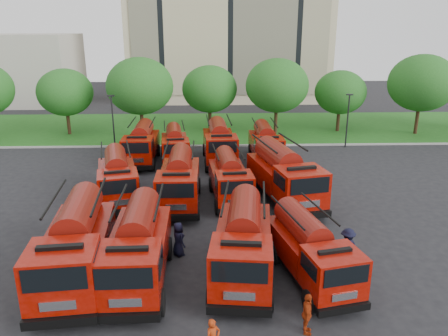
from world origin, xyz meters
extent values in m
plane|color=black|center=(0.00, 0.00, 0.00)|extent=(140.00, 140.00, 0.00)
cube|color=#174E14|center=(0.00, 26.00, 0.06)|extent=(70.00, 16.00, 0.12)
cube|color=gray|center=(0.00, 17.90, 0.07)|extent=(70.00, 0.30, 0.14)
cube|color=beige|center=(2.00, 48.00, 12.50)|extent=(30.00, 14.00, 25.00)
cube|color=black|center=(2.00, 40.90, 12.50)|extent=(28.00, 0.15, 22.00)
cube|color=#ADA699|center=(-30.00, 44.00, 5.00)|extent=(18.00, 12.00, 10.00)
cylinder|color=#382314|center=(-16.00, 23.00, 1.19)|extent=(0.36, 0.36, 2.38)
ellipsoid|color=#174A15|center=(-16.00, 23.00, 4.56)|extent=(5.71, 5.71, 4.86)
cylinder|color=#382314|center=(-8.00, 21.50, 1.40)|extent=(0.36, 0.36, 2.80)
ellipsoid|color=#174A15|center=(-8.00, 21.50, 5.36)|extent=(6.72, 6.72, 5.71)
cylinder|color=#382314|center=(-1.00, 24.00, 1.22)|extent=(0.36, 0.36, 2.45)
ellipsoid|color=#174A15|center=(-1.00, 24.00, 4.69)|extent=(5.88, 5.88, 5.00)
cylinder|color=#382314|center=(6.00, 22.50, 1.36)|extent=(0.36, 0.36, 2.73)
ellipsoid|color=#174A15|center=(6.00, 22.50, 5.23)|extent=(6.55, 6.55, 5.57)
cylinder|color=#382314|center=(13.00, 23.50, 1.14)|extent=(0.36, 0.36, 2.27)
ellipsoid|color=#174A15|center=(13.00, 23.50, 4.36)|extent=(5.46, 5.46, 4.64)
cylinder|color=#382314|center=(21.00, 22.00, 1.43)|extent=(0.36, 0.36, 2.87)
ellipsoid|color=#174A15|center=(21.00, 22.00, 5.49)|extent=(6.89, 6.89, 5.85)
cylinder|color=black|center=(-10.00, 17.20, 2.50)|extent=(0.14, 0.14, 5.00)
cube|color=black|center=(-10.00, 17.20, 5.05)|extent=(0.60, 0.25, 0.12)
cylinder|color=black|center=(12.00, 17.20, 2.50)|extent=(0.14, 0.14, 5.00)
cube|color=black|center=(12.00, 17.20, 5.05)|extent=(0.60, 0.25, 0.12)
cube|color=black|center=(-7.04, -5.30, 0.71)|extent=(3.28, 7.86, 0.33)
cube|color=black|center=(-6.65, -9.15, 0.66)|extent=(2.74, 0.55, 0.38)
cube|color=maroon|center=(-6.78, -7.90, 1.94)|extent=(2.91, 2.66, 2.13)
cube|color=black|center=(-6.65, -9.12, 2.43)|extent=(2.29, 0.29, 0.93)
cube|color=maroon|center=(-7.17, -4.10, 1.58)|extent=(3.17, 5.27, 1.42)
cylinder|color=#610F09|center=(-7.17, -4.10, 2.74)|extent=(2.10, 4.73, 1.64)
cylinder|color=black|center=(-8.00, -8.25, 0.60)|extent=(0.50, 1.23, 1.20)
cylinder|color=black|center=(-5.50, -7.99, 0.60)|extent=(0.50, 1.23, 1.20)
cylinder|color=black|center=(-8.49, -3.47, 0.60)|extent=(0.50, 1.23, 1.20)
cylinder|color=black|center=(-5.99, -3.21, 0.60)|extent=(0.50, 1.23, 1.20)
cube|color=black|center=(-4.30, -5.30, 0.66)|extent=(2.49, 7.19, 0.31)
cube|color=black|center=(-4.23, -8.92, 0.61)|extent=(2.56, 0.30, 0.36)
cube|color=maroon|center=(-4.26, -7.75, 1.81)|extent=(2.54, 2.29, 1.99)
cube|color=black|center=(-4.23, -8.89, 2.27)|extent=(2.14, 0.09, 0.87)
cube|color=maroon|center=(-4.33, -4.18, 1.48)|extent=(2.59, 4.74, 1.33)
cylinder|color=#610F09|center=(-4.33, -4.18, 2.56)|extent=(1.61, 4.31, 1.53)
cylinder|color=black|center=(-5.43, -7.98, 0.56)|extent=(0.38, 1.13, 1.12)
cylinder|color=black|center=(-3.08, -7.93, 0.56)|extent=(0.38, 1.13, 1.12)
cylinder|color=black|center=(-5.51, -3.49, 0.56)|extent=(0.38, 1.13, 1.12)
cylinder|color=black|center=(-3.17, -3.44, 0.56)|extent=(0.38, 1.13, 1.12)
cube|color=black|center=(0.46, -5.03, 0.66)|extent=(3.14, 7.37, 0.31)
cube|color=black|center=(0.05, -8.64, 0.61)|extent=(2.57, 0.54, 0.36)
cube|color=maroon|center=(0.19, -7.47, 1.81)|extent=(2.74, 2.52, 1.99)
cube|color=black|center=(0.06, -8.61, 2.27)|extent=(2.14, 0.29, 0.87)
cube|color=maroon|center=(0.59, -3.92, 1.48)|extent=(3.02, 4.95, 1.33)
cylinder|color=#610F09|center=(0.59, -3.92, 2.57)|extent=(2.01, 4.44, 1.53)
cylinder|color=black|center=(-1.01, -7.54, 0.56)|extent=(0.48, 1.16, 1.12)
cylinder|color=black|center=(1.33, -7.81, 0.56)|extent=(0.48, 1.16, 1.12)
cylinder|color=black|center=(-0.50, -3.07, 0.56)|extent=(0.48, 1.16, 1.12)
cylinder|color=black|center=(1.84, -3.34, 0.56)|extent=(0.48, 1.16, 1.12)
cube|color=black|center=(3.48, -5.46, 0.59)|extent=(3.39, 6.60, 0.27)
cube|color=black|center=(4.17, -8.58, 0.54)|extent=(2.25, 0.71, 0.32)
cube|color=maroon|center=(3.95, -7.57, 1.60)|extent=(2.58, 2.41, 1.76)
cube|color=black|center=(4.16, -8.56, 2.00)|extent=(1.86, 0.45, 0.77)
cube|color=maroon|center=(3.26, -4.50, 1.31)|extent=(3.05, 4.52, 1.17)
cylinder|color=#610F09|center=(3.26, -4.50, 2.26)|extent=(2.14, 3.99, 1.35)
cylinder|color=black|center=(2.97, -7.97, 0.50)|extent=(0.52, 1.04, 0.99)
cylinder|color=black|center=(5.00, -7.52, 0.50)|extent=(0.52, 1.04, 0.99)
cylinder|color=black|center=(2.11, -4.11, 0.50)|extent=(0.52, 1.04, 0.99)
cylinder|color=black|center=(4.14, -3.66, 0.50)|extent=(0.52, 1.04, 0.99)
cube|color=black|center=(-7.14, 4.38, 0.63)|extent=(3.72, 7.15, 0.29)
cube|color=black|center=(-6.36, 1.01, 0.58)|extent=(2.43, 0.79, 0.34)
cube|color=maroon|center=(-6.61, 2.11, 1.73)|extent=(2.81, 2.63, 1.90)
cube|color=black|center=(-6.36, 1.04, 2.17)|extent=(2.00, 0.51, 0.83)
cube|color=maroon|center=(-7.38, 5.43, 1.41)|extent=(3.34, 4.90, 1.27)
cylinder|color=#610F09|center=(-7.38, 5.43, 2.45)|extent=(2.35, 4.31, 1.46)
cylinder|color=black|center=(-7.66, 1.66, 0.54)|extent=(0.57, 1.12, 1.07)
cylinder|color=black|center=(-5.48, 2.17, 0.54)|extent=(0.57, 1.12, 1.07)
cylinder|color=black|center=(-8.63, 5.84, 0.54)|extent=(0.57, 1.12, 1.07)
cylinder|color=black|center=(-6.44, 6.34, 0.54)|extent=(0.57, 1.12, 1.07)
cube|color=black|center=(-3.03, 3.70, 0.65)|extent=(2.37, 7.06, 0.30)
cube|color=black|center=(-3.00, 0.13, 0.60)|extent=(2.52, 0.27, 0.35)
cube|color=maroon|center=(-3.01, 1.29, 1.79)|extent=(2.48, 2.23, 1.96)
cube|color=black|center=(-3.00, 0.16, 2.24)|extent=(2.11, 0.07, 0.86)
cube|color=maroon|center=(-3.04, 4.81, 1.46)|extent=(2.50, 4.65, 1.31)
cylinder|color=#610F09|center=(-3.04, 4.81, 2.53)|extent=(1.54, 4.24, 1.51)
cylinder|color=black|center=(-4.16, 1.07, 0.55)|extent=(0.36, 1.11, 1.11)
cylinder|color=black|center=(-1.85, 1.09, 0.55)|extent=(0.36, 1.11, 1.11)
cylinder|color=black|center=(-4.20, 5.50, 0.55)|extent=(0.36, 1.11, 1.11)
cylinder|color=black|center=(-1.88, 5.52, 0.55)|extent=(0.36, 1.11, 1.11)
cube|color=black|center=(0.27, 4.30, 0.60)|extent=(2.68, 6.58, 0.28)
cube|color=black|center=(0.56, 1.06, 0.55)|extent=(2.30, 0.43, 0.32)
cube|color=maroon|center=(0.47, 2.11, 1.63)|extent=(2.42, 2.21, 1.79)
cube|color=black|center=(0.56, 1.08, 2.04)|extent=(1.92, 0.22, 0.78)
cube|color=maroon|center=(0.18, 5.30, 1.33)|extent=(2.62, 4.40, 1.19)
cylinder|color=#610F09|center=(0.18, 5.30, 2.30)|extent=(1.71, 3.96, 1.38)
cylinder|color=black|center=(-0.57, 1.83, 0.50)|extent=(0.41, 1.03, 1.01)
cylinder|color=black|center=(1.53, 2.02, 0.50)|extent=(0.41, 1.03, 1.01)
cylinder|color=black|center=(-0.93, 5.85, 0.50)|extent=(0.41, 1.03, 1.01)
cylinder|color=black|center=(1.17, 6.04, 0.50)|extent=(0.41, 1.03, 1.01)
cube|color=black|center=(3.80, 3.87, 0.73)|extent=(4.18, 8.18, 0.33)
cube|color=black|center=(4.64, 0.00, 0.67)|extent=(2.79, 0.87, 0.39)
cube|color=maroon|center=(4.37, 1.25, 1.98)|extent=(3.20, 2.98, 2.18)
cube|color=black|center=(4.64, 0.03, 2.48)|extent=(2.30, 0.56, 0.95)
cube|color=maroon|center=(3.54, 5.07, 1.62)|extent=(3.77, 5.60, 1.45)
cylinder|color=#610F09|center=(3.54, 5.07, 2.80)|extent=(2.64, 4.94, 1.67)
cylinder|color=black|center=(3.16, 0.76, 0.61)|extent=(0.64, 1.28, 1.23)
cylinder|color=black|center=(5.67, 1.31, 0.61)|extent=(0.64, 1.28, 1.23)
cylinder|color=black|center=(2.12, 5.55, 0.61)|extent=(0.64, 1.28, 1.23)
cylinder|color=black|center=(4.62, 6.10, 0.61)|extent=(0.64, 1.28, 1.23)
cube|color=black|center=(-6.81, 13.02, 0.64)|extent=(2.34, 6.87, 0.29)
cube|color=black|center=(-6.76, 9.55, 0.59)|extent=(2.45, 0.28, 0.34)
cube|color=maroon|center=(-6.78, 10.67, 1.73)|extent=(2.42, 2.18, 1.91)
cube|color=black|center=(-6.76, 9.58, 2.17)|extent=(2.05, 0.08, 0.83)
cube|color=maroon|center=(-6.82, 14.09, 1.42)|extent=(2.45, 4.53, 1.27)
cylinder|color=#610F09|center=(-6.82, 14.09, 2.46)|extent=(1.52, 4.12, 1.47)
cylinder|color=black|center=(-7.90, 10.46, 0.54)|extent=(0.36, 1.08, 1.08)
cylinder|color=black|center=(-5.65, 10.49, 0.54)|extent=(0.36, 1.08, 1.08)
cylinder|color=black|center=(-7.96, 14.76, 0.54)|extent=(0.36, 1.08, 1.08)
cylinder|color=black|center=(-5.71, 14.79, 0.54)|extent=(0.36, 1.08, 1.08)
cube|color=black|center=(-4.01, 13.04, 0.58)|extent=(2.70, 6.40, 0.27)
cube|color=black|center=(-3.67, 9.90, 0.53)|extent=(2.23, 0.46, 0.31)
cube|color=maroon|center=(-3.78, 10.92, 1.58)|extent=(2.37, 2.18, 1.73)
cube|color=black|center=(-3.67, 9.93, 1.98)|extent=(1.86, 0.25, 0.75)
cube|color=maroon|center=(-4.11, 14.01, 1.29)|extent=(2.60, 4.29, 1.15)
cylinder|color=#610F09|center=(-4.11, 14.01, 2.23)|extent=(1.73, 3.85, 1.33)
cylinder|color=black|center=(-4.77, 10.63, 0.49)|extent=(0.41, 1.00, 0.98)
cylinder|color=black|center=(-2.75, 10.85, 0.49)|extent=(0.41, 1.00, 0.98)
cylinder|color=black|center=(-5.20, 14.51, 0.49)|extent=(0.41, 1.00, 0.98)
cylinder|color=black|center=(-3.17, 14.73, 0.49)|extent=(0.41, 1.00, 0.98)
cube|color=black|center=(-0.22, 12.85, 0.67)|extent=(2.71, 7.30, 0.31)
cube|color=black|center=(-0.04, 9.21, 0.62)|extent=(2.58, 0.38, 0.36)
cube|color=maroon|center=(-0.10, 10.39, 1.83)|extent=(2.62, 2.38, 2.01)
cube|color=black|center=(-0.04, 9.24, 2.29)|extent=(2.16, 0.15, 0.87)
cube|color=maroon|center=(-0.27, 13.98, 1.49)|extent=(2.74, 4.84, 1.34)
cylinder|color=#610F09|center=(-0.27, 13.98, 2.58)|extent=(1.75, 4.39, 1.54)
cylinder|color=black|center=(-1.27, 10.13, 0.57)|extent=(0.41, 1.15, 1.13)
cylinder|color=black|center=(1.09, 10.24, 0.57)|extent=(0.41, 1.15, 1.13)
cylinder|color=black|center=(-1.49, 14.65, 0.57)|extent=(0.41, 1.15, 1.13)
cylinder|color=black|center=(0.88, 14.76, 0.57)|extent=(0.41, 1.15, 1.13)
cube|color=black|center=(3.73, 13.05, 0.61)|extent=(2.22, 6.60, 0.28)
cube|color=black|center=(3.76, 9.72, 0.56)|extent=(2.35, 0.26, 0.33)
cube|color=maroon|center=(3.75, 10.80, 1.67)|extent=(2.32, 2.09, 1.83)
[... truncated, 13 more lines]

